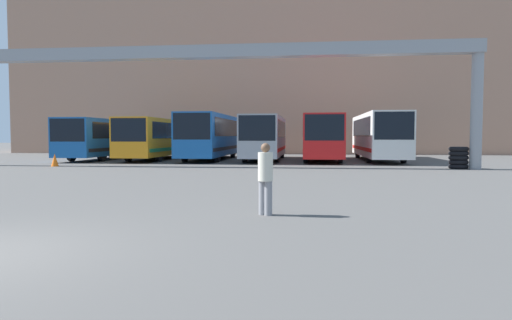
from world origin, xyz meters
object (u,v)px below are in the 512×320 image
Objects in this scene: bus_slot_4 at (322,135)px; tire_stack at (458,158)px; bus_slot_2 at (211,134)px; bus_slot_0 at (107,136)px; pedestrian_mid_left at (265,177)px; bus_slot_1 at (159,136)px; bus_slot_5 at (378,134)px; traffic_cone at (55,160)px; bus_slot_3 at (265,135)px.

tire_stack is at bearing -45.72° from bus_slot_4.
bus_slot_2 is at bearing 177.56° from bus_slot_4.
pedestrian_mid_left is at bearing -58.27° from bus_slot_0.
pedestrian_mid_left is at bearing -66.28° from bus_slot_1.
bus_slot_4 reaches higher than tire_stack.
bus_slot_2 is 6.99× the size of pedestrian_mid_left.
bus_slot_4 is (16.42, -0.45, 0.11)m from bus_slot_0.
tire_stack is at bearing -26.60° from bus_slot_2.
bus_slot_2 is 0.94× the size of bus_slot_5.
bus_slot_1 is at bearing 177.03° from bus_slot_4.
tire_stack is (22.88, 0.72, 0.23)m from traffic_cone.
bus_slot_4 is at bearing -2.44° from bus_slot_2.
bus_slot_3 is (12.31, -0.39, 0.09)m from bus_slot_0.
bus_slot_3 reaches higher than tire_stack.
bus_slot_1 is at bearing 175.98° from bus_slot_2.
bus_slot_0 is 4.11m from bus_slot_1.
bus_slot_5 is (8.21, 0.67, 0.10)m from bus_slot_3.
bus_slot_3 is 8.24m from bus_slot_5.
bus_slot_0 is at bearing 94.72° from traffic_cone.
bus_slot_0 reaches higher than pedestrian_mid_left.
bus_slot_0 is 8.21m from bus_slot_2.
bus_slot_3 is 6.64× the size of pedestrian_mid_left.
bus_slot_2 is 9.54× the size of tire_stack.
bus_slot_0 is 0.95× the size of bus_slot_5.
bus_slot_1 reaches higher than tire_stack.
bus_slot_5 is 16.31× the size of traffic_cone.
pedestrian_mid_left reaches higher than tire_stack.
bus_slot_4 is at bearing -169.85° from bus_slot_5.
bus_slot_5 is at bearing 0.33° from bus_slot_1.
bus_slot_1 is 1.12× the size of bus_slot_4.
tire_stack is at bearing -69.24° from bus_slot_5.
bus_slot_2 is 24.16m from pedestrian_mid_left.
bus_slot_2 reaches higher than tire_stack.
bus_slot_2 is at bearing 48.30° from traffic_cone.
bus_slot_5 reaches higher than pedestrian_mid_left.
bus_slot_4 is (12.31, -0.64, 0.10)m from bus_slot_1.
bus_slot_1 reaches higher than pedestrian_mid_left.
traffic_cone is (-19.82, -8.81, -1.54)m from bus_slot_5.
bus_slot_4 reaches higher than pedestrian_mid_left.
pedestrian_mid_left is 20.28m from traffic_cone.
bus_slot_4 is 10.34m from tire_stack.
traffic_cone is (-3.40, -8.71, -1.37)m from bus_slot_1.
traffic_cone is at bearing -111.32° from bus_slot_1.
bus_slot_0 is 9.71× the size of tire_stack.
tire_stack is (7.17, -7.35, -1.24)m from bus_slot_4.
bus_slot_1 is 4.12m from bus_slot_2.
bus_slot_2 is at bearing -4.02° from bus_slot_1.
bus_slot_3 is 9.06× the size of tire_stack.
bus_slot_0 is 15.55× the size of traffic_cone.
bus_slot_3 is at bearing 146.67° from tire_stack.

